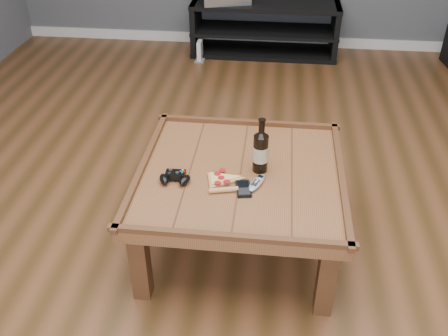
# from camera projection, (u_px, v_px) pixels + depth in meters

# --- Properties ---
(ground) EXTENTS (6.00, 6.00, 0.00)m
(ground) POSITION_uv_depth(u_px,v_px,m) (239.00, 241.00, 2.69)
(ground) COLOR #422A13
(ground) RESTS_ON ground
(baseboard) EXTENTS (5.00, 0.02, 0.10)m
(baseboard) POSITION_uv_depth(u_px,v_px,m) (265.00, 40.00, 5.12)
(baseboard) COLOR silver
(baseboard) RESTS_ON ground
(coffee_table) EXTENTS (1.03, 1.03, 0.48)m
(coffee_table) POSITION_uv_depth(u_px,v_px,m) (240.00, 182.00, 2.47)
(coffee_table) COLOR brown
(coffee_table) RESTS_ON ground
(media_console) EXTENTS (1.40, 0.45, 0.50)m
(media_console) POSITION_uv_depth(u_px,v_px,m) (264.00, 29.00, 4.82)
(media_console) COLOR black
(media_console) RESTS_ON ground
(beer_bottle) EXTENTS (0.07, 0.07, 0.28)m
(beer_bottle) POSITION_uv_depth(u_px,v_px,m) (261.00, 150.00, 2.39)
(beer_bottle) COLOR black
(beer_bottle) RESTS_ON coffee_table
(game_controller) EXTENTS (0.17, 0.11, 0.04)m
(game_controller) POSITION_uv_depth(u_px,v_px,m) (175.00, 178.00, 2.37)
(game_controller) COLOR black
(game_controller) RESTS_ON coffee_table
(pizza_slice) EXTENTS (0.20, 0.27, 0.03)m
(pizza_slice) POSITION_uv_depth(u_px,v_px,m) (222.00, 181.00, 2.37)
(pizza_slice) COLOR tan
(pizza_slice) RESTS_ON coffee_table
(smartphone) EXTENTS (0.09, 0.13, 0.02)m
(smartphone) POSITION_uv_depth(u_px,v_px,m) (243.00, 189.00, 2.32)
(smartphone) COLOR black
(smartphone) RESTS_ON coffee_table
(remote_control) EXTENTS (0.10, 0.17, 0.02)m
(remote_control) POSITION_uv_depth(u_px,v_px,m) (257.00, 183.00, 2.35)
(remote_control) COLOR gray
(remote_control) RESTS_ON coffee_table
(game_console) EXTENTS (0.09, 0.16, 0.19)m
(game_console) POSITION_uv_depth(u_px,v_px,m) (200.00, 51.00, 4.76)
(game_console) COLOR slate
(game_console) RESTS_ON ground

